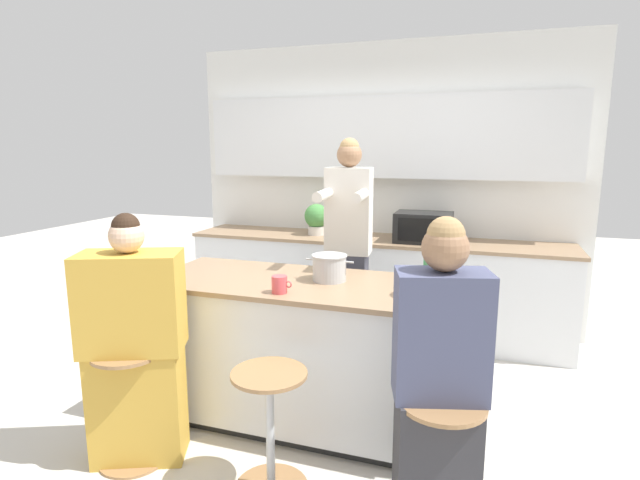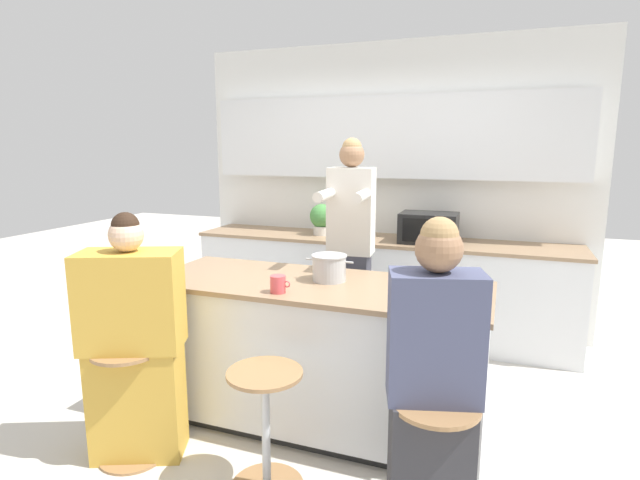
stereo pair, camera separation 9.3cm
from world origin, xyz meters
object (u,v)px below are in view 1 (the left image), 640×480
object	(u,v)px
person_seated_near	(439,391)
microwave	(423,227)
juice_carton	(430,267)
cooking_pot	(329,268)
potted_plant	(316,218)
bar_stool_leftmost	(130,400)
bar_stool_center	(270,425)
fruit_bowl	(449,286)
person_cooking	(348,260)
person_wrapped_blanket	(135,348)
banana_bunch	(175,275)
kitchen_island	(316,352)
coffee_cup_near	(280,284)
bar_stool_rightmost	(440,461)

from	to	relation	value
person_seated_near	microwave	xyz separation A→B (m)	(-0.37, 2.29, 0.37)
person_seated_near	juice_carton	bearing A→B (deg)	83.55
cooking_pot	potted_plant	distance (m)	1.70
bar_stool_leftmost	microwave	world-z (taller)	microwave
bar_stool_center	fruit_bowl	distance (m)	1.25
juice_carton	person_cooking	bearing A→B (deg)	144.61
cooking_pot	juice_carton	world-z (taller)	juice_carton
bar_stool_leftmost	person_wrapped_blanket	size ratio (longest dim) A/B	0.46
banana_bunch	fruit_bowl	bearing A→B (deg)	9.29
microwave	potted_plant	size ratio (longest dim) A/B	1.65
kitchen_island	bar_stool_leftmost	bearing A→B (deg)	-139.29
bar_stool_leftmost	cooking_pot	bearing A→B (deg)	41.06
bar_stool_center	microwave	xyz separation A→B (m)	(0.45, 2.31, 0.68)
microwave	bar_stool_center	bearing A→B (deg)	-100.97
bar_stool_center	person_wrapped_blanket	world-z (taller)	person_wrapped_blanket
person_wrapped_blanket	bar_stool_leftmost	bearing A→B (deg)	-149.03
cooking_pot	fruit_bowl	world-z (taller)	cooking_pot
juice_carton	coffee_cup_near	bearing A→B (deg)	-147.51
person_cooking	microwave	bearing A→B (deg)	60.15
person_cooking	potted_plant	distance (m)	1.14
cooking_pot	potted_plant	world-z (taller)	potted_plant
kitchen_island	person_seated_near	size ratio (longest dim) A/B	1.44
fruit_bowl	juice_carton	world-z (taller)	juice_carton
bar_stool_rightmost	potted_plant	bearing A→B (deg)	120.60
person_wrapped_blanket	juice_carton	bearing A→B (deg)	8.49
kitchen_island	potted_plant	distance (m)	1.84
person_seated_near	coffee_cup_near	distance (m)	1.06
person_cooking	banana_bunch	bearing A→B (deg)	-140.44
person_cooking	person_wrapped_blanket	size ratio (longest dim) A/B	1.29
potted_plant	coffee_cup_near	bearing A→B (deg)	-77.04
person_wrapped_blanket	bar_stool_rightmost	bearing A→B (deg)	-24.40
bar_stool_rightmost	cooking_pot	size ratio (longest dim) A/B	2.10
juice_carton	potted_plant	world-z (taller)	potted_plant
person_cooking	fruit_bowl	bearing A→B (deg)	-43.20
juice_carton	kitchen_island	bearing A→B (deg)	-161.68
bar_stool_center	coffee_cup_near	size ratio (longest dim) A/B	5.32
person_cooking	banana_bunch	xyz separation A→B (m)	(-0.89, -0.88, 0.03)
person_wrapped_blanket	potted_plant	world-z (taller)	person_wrapped_blanket
bar_stool_rightmost	coffee_cup_near	size ratio (longest dim) A/B	5.32
microwave	person_cooking	bearing A→B (deg)	-114.83
bar_stool_rightmost	person_wrapped_blanket	bearing A→B (deg)	178.65
juice_carton	microwave	distance (m)	1.40
cooking_pot	banana_bunch	xyz separation A→B (m)	(-0.94, -0.27, -0.06)
bar_stool_leftmost	coffee_cup_near	size ratio (longest dim) A/B	5.32
cooking_pot	microwave	size ratio (longest dim) A/B	0.63
bar_stool_leftmost	cooking_pot	distance (m)	1.36
potted_plant	juice_carton	bearing A→B (deg)	-49.31
person_wrapped_blanket	kitchen_island	bearing A→B (deg)	17.13
coffee_cup_near	person_seated_near	bearing A→B (deg)	-23.51
person_seated_near	bar_stool_leftmost	bearing A→B (deg)	165.23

